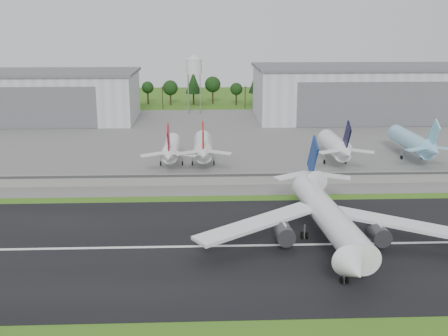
{
  "coord_description": "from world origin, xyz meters",
  "views": [
    {
      "loc": [
        -1.83,
        -98.57,
        45.39
      ],
      "look_at": [
        3.97,
        40.0,
        9.0
      ],
      "focal_mm": 45.0,
      "sensor_mm": 36.0,
      "label": 1
    }
  ],
  "objects_px": {
    "parked_jet_navy": "(337,146)",
    "parked_jet_skyblue": "(415,142)",
    "parked_jet_red_a": "(171,149)",
    "parked_jet_red_b": "(203,147)",
    "main_airliner": "(329,223)"
  },
  "relations": [
    {
      "from": "parked_jet_red_a",
      "to": "parked_jet_red_b",
      "type": "height_order",
      "value": "parked_jet_red_b"
    },
    {
      "from": "main_airliner",
      "to": "parked_jet_navy",
      "type": "xyz_separation_m",
      "value": [
        17.58,
        67.01,
        1.36
      ]
    },
    {
      "from": "parked_jet_red_a",
      "to": "main_airliner",
      "type": "bearing_deg",
      "value": -61.81
    },
    {
      "from": "parked_jet_skyblue",
      "to": "parked_jet_navy",
      "type": "bearing_deg",
      "value": -169.65
    },
    {
      "from": "parked_jet_skyblue",
      "to": "parked_jet_red_a",
      "type": "bearing_deg",
      "value": -176.41
    },
    {
      "from": "parked_jet_navy",
      "to": "parked_jet_skyblue",
      "type": "xyz_separation_m",
      "value": [
        27.39,
        5.0,
        -0.05
      ]
    },
    {
      "from": "parked_jet_red_b",
      "to": "parked_jet_navy",
      "type": "height_order",
      "value": "parked_jet_red_b"
    },
    {
      "from": "parked_jet_red_a",
      "to": "parked_jet_skyblue",
      "type": "xyz_separation_m",
      "value": [
        80.86,
        5.07,
        0.34
      ]
    },
    {
      "from": "main_airliner",
      "to": "parked_jet_navy",
      "type": "relative_size",
      "value": 1.89
    },
    {
      "from": "main_airliner",
      "to": "parked_jet_red_a",
      "type": "height_order",
      "value": "main_airliner"
    },
    {
      "from": "parked_jet_red_b",
      "to": "main_airliner",
      "type": "bearing_deg",
      "value": -69.06
    },
    {
      "from": "parked_jet_red_a",
      "to": "parked_jet_skyblue",
      "type": "height_order",
      "value": "parked_jet_skyblue"
    },
    {
      "from": "main_airliner",
      "to": "parked_jet_skyblue",
      "type": "distance_m",
      "value": 84.91
    },
    {
      "from": "parked_jet_red_b",
      "to": "parked_jet_navy",
      "type": "relative_size",
      "value": 1.0
    },
    {
      "from": "main_airliner",
      "to": "parked_jet_skyblue",
      "type": "height_order",
      "value": "main_airliner"
    }
  ]
}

